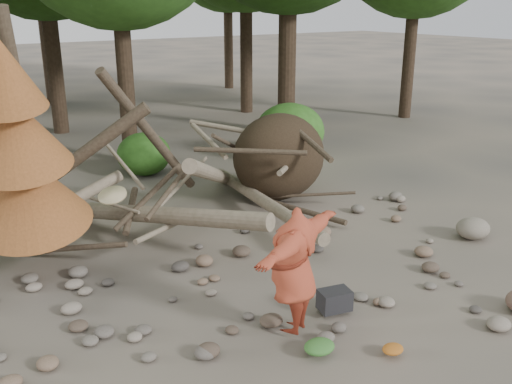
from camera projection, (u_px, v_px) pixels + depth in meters
ground at (310, 307)px, 8.57m from camera, size 120.00×120.00×0.00m
deadfall_pile at (260, 163)px, 12.66m from camera, size 8.55×5.24×3.30m
dead_conifer at (21, 154)px, 8.86m from camera, size 2.06×2.16×4.35m
bush_mid at (144, 154)px, 14.91m from camera, size 1.40×1.40×1.12m
bush_right at (290, 131)px, 16.46m from camera, size 2.00×2.00×1.60m
frisbee_thrower at (293, 270)px, 7.55m from camera, size 3.64×1.50×2.44m
backpack at (334, 304)px, 8.35m from camera, size 0.52×0.41×0.31m
cloth_green at (319, 350)px, 7.37m from camera, size 0.42×0.35×0.16m
cloth_orange at (393, 352)px, 7.36m from camera, size 0.30×0.24×0.11m
boulder_mid_right at (473, 228)px, 10.99m from camera, size 0.67×0.61×0.40m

